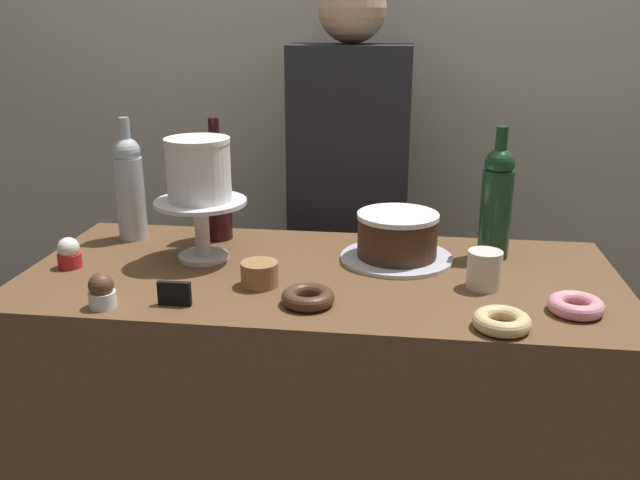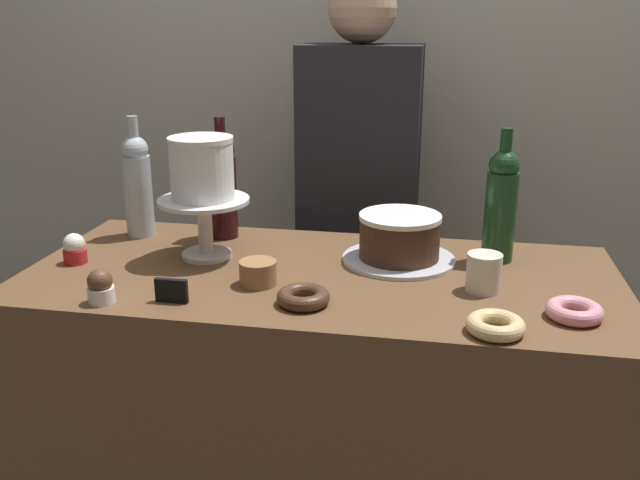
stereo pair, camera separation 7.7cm
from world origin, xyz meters
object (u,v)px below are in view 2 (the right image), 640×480
at_px(cookie_stack, 258,273).
at_px(cupcake_vanilla, 75,249).
at_px(donut_pink, 574,311).
at_px(price_sign_chalkboard, 171,291).
at_px(cake_stand_pedestal, 205,218).
at_px(donut_chocolate, 304,297).
at_px(white_layer_cake, 202,168).
at_px(donut_glazed, 495,325).
at_px(wine_bottle_green, 501,203).
at_px(cupcake_chocolate, 100,287).
at_px(wine_bottle_dark_red, 222,185).
at_px(wine_bottle_clear, 137,184).
at_px(chocolate_round_cake, 400,236).
at_px(coffee_cup_ceramic, 484,273).
at_px(barista_figure, 358,228).

bearing_deg(cookie_stack, cupcake_vanilla, 173.53).
bearing_deg(donut_pink, price_sign_chalkboard, -175.01).
xyz_separation_m(cake_stand_pedestal, donut_chocolate, (0.30, -0.24, -0.09)).
bearing_deg(white_layer_cake, donut_glazed, -24.33).
bearing_deg(white_layer_cake, cupcake_vanilla, -161.49).
xyz_separation_m(wine_bottle_green, cupcake_chocolate, (-0.83, -0.42, -0.11)).
relative_size(wine_bottle_dark_red, wine_bottle_clear, 1.00).
xyz_separation_m(wine_bottle_clear, donut_chocolate, (0.54, -0.38, -0.13)).
distance_m(cupcake_vanilla, donut_pink, 1.15).
relative_size(cake_stand_pedestal, cupcake_chocolate, 3.01).
xyz_separation_m(chocolate_round_cake, cookie_stack, (-0.30, -0.21, -0.04)).
distance_m(wine_bottle_dark_red, price_sign_chalkboard, 0.47).
bearing_deg(cupcake_chocolate, cupcake_vanilla, 130.22).
height_order(donut_chocolate, coffee_cup_ceramic, coffee_cup_ceramic).
relative_size(cake_stand_pedestal, price_sign_chalkboard, 3.20).
bearing_deg(wine_bottle_dark_red, white_layer_cake, -87.36).
relative_size(cake_stand_pedestal, barista_figure, 0.14).
distance_m(cupcake_vanilla, donut_chocolate, 0.62).
relative_size(donut_glazed, coffee_cup_ceramic, 1.32).
distance_m(wine_bottle_green, price_sign_chalkboard, 0.80).
bearing_deg(cake_stand_pedestal, white_layer_cake, -14.04).
xyz_separation_m(chocolate_round_cake, wine_bottle_green, (0.24, 0.05, 0.08)).
xyz_separation_m(wine_bottle_clear, donut_glazed, (0.92, -0.45, -0.13)).
xyz_separation_m(cake_stand_pedestal, price_sign_chalkboard, (0.03, -0.28, -0.08)).
distance_m(chocolate_round_cake, wine_bottle_green, 0.26).
bearing_deg(coffee_cup_ceramic, wine_bottle_clear, 165.39).
height_order(white_layer_cake, wine_bottle_dark_red, wine_bottle_dark_red).
bearing_deg(wine_bottle_clear, chocolate_round_cake, -6.41).
bearing_deg(chocolate_round_cake, wine_bottle_green, 13.03).
bearing_deg(donut_glazed, wine_bottle_dark_red, 145.53).
bearing_deg(cupcake_vanilla, wine_bottle_green, 11.83).
xyz_separation_m(donut_glazed, price_sign_chalkboard, (-0.66, 0.03, 0.01)).
distance_m(white_layer_cake, donut_pink, 0.89).
height_order(donut_pink, barista_figure, barista_figure).
relative_size(cupcake_chocolate, coffee_cup_ceramic, 0.87).
relative_size(wine_bottle_dark_red, cookie_stack, 3.87).
bearing_deg(white_layer_cake, wine_bottle_green, 8.91).
distance_m(donut_pink, coffee_cup_ceramic, 0.21).
bearing_deg(barista_figure, wine_bottle_clear, -145.24).
xyz_separation_m(donut_glazed, coffee_cup_ceramic, (-0.02, 0.21, 0.03)).
bearing_deg(donut_glazed, barista_figure, 114.08).
bearing_deg(coffee_cup_ceramic, cookie_stack, -173.70).
relative_size(white_layer_cake, cupcake_chocolate, 2.09).
distance_m(chocolate_round_cake, cupcake_vanilla, 0.79).
bearing_deg(cake_stand_pedestal, donut_pink, -14.20).
bearing_deg(cookie_stack, donut_glazed, -17.02).
height_order(donut_glazed, donut_chocolate, same).
distance_m(donut_glazed, barista_figure, 0.91).
bearing_deg(wine_bottle_clear, cupcake_chocolate, -75.38).
bearing_deg(wine_bottle_green, donut_glazed, -93.57).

